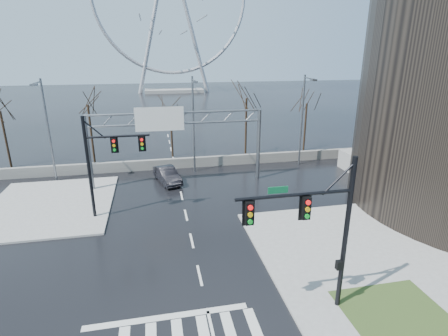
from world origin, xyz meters
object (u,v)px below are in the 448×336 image
object	(u,v)px
signal_mast_near	(321,224)
sign_gantry	(173,132)
signal_mast_far	(104,158)
ferris_wheel	(170,1)
car	(167,175)

from	to	relation	value
signal_mast_near	sign_gantry	size ratio (longest dim) A/B	0.49
signal_mast_far	ferris_wheel	xyz separation A→B (m)	(10.87, 86.04, 21.30)
sign_gantry	ferris_wheel	distance (m)	82.91
ferris_wheel	car	size ratio (longest dim) A/B	11.03
signal_mast_far	ferris_wheel	distance (m)	89.30
signal_mast_near	car	bearing A→B (deg)	107.42
car	sign_gantry	bearing A→B (deg)	-63.65
signal_mast_near	sign_gantry	xyz separation A→B (m)	(-5.52, 19.00, 0.31)
signal_mast_far	car	bearing A→B (deg)	54.47
signal_mast_near	signal_mast_far	xyz separation A→B (m)	(-11.01, 13.00, -0.04)
sign_gantry	ferris_wheel	xyz separation A→B (m)	(5.38, 80.04, 20.95)
signal_mast_far	car	xyz separation A→B (m)	(4.82, 6.74, -4.07)
sign_gantry	car	distance (m)	4.53
signal_mast_near	signal_mast_far	distance (m)	17.03
signal_mast_near	ferris_wheel	xyz separation A→B (m)	(-0.14, 99.04, 21.26)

